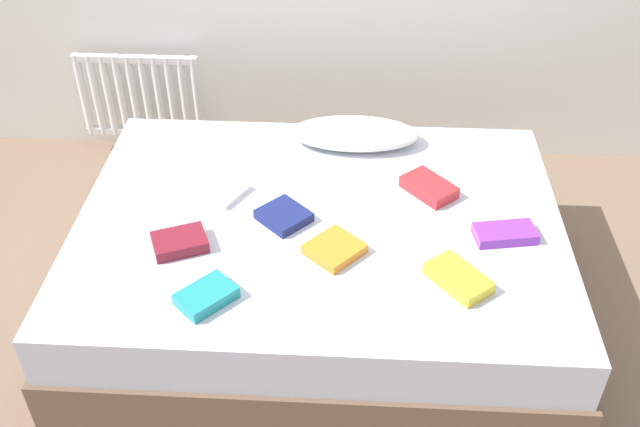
{
  "coord_description": "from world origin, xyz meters",
  "views": [
    {
      "loc": [
        0.13,
        -2.3,
        2.31
      ],
      "look_at": [
        0.0,
        0.05,
        0.48
      ],
      "focal_mm": 40.61,
      "sensor_mm": 36.0,
      "label": 1
    }
  ],
  "objects_px": {
    "bed": "(319,264)",
    "textbook_navy": "(284,216)",
    "textbook_white": "(219,189)",
    "textbook_orange": "(334,249)",
    "radiator": "(140,96)",
    "pillow": "(354,133)",
    "textbook_red": "(429,187)",
    "textbook_purple": "(505,234)",
    "textbook_yellow": "(458,278)",
    "textbook_maroon": "(180,242)",
    "textbook_teal": "(206,296)"
  },
  "relations": [
    {
      "from": "textbook_white",
      "to": "textbook_purple",
      "type": "bearing_deg",
      "value": 17.13
    },
    {
      "from": "bed",
      "to": "textbook_orange",
      "type": "height_order",
      "value": "textbook_orange"
    },
    {
      "from": "textbook_red",
      "to": "textbook_purple",
      "type": "bearing_deg",
      "value": 2.49
    },
    {
      "from": "textbook_orange",
      "to": "textbook_navy",
      "type": "distance_m",
      "value": 0.29
    },
    {
      "from": "radiator",
      "to": "textbook_purple",
      "type": "relative_size",
      "value": 2.89
    },
    {
      "from": "pillow",
      "to": "textbook_red",
      "type": "bearing_deg",
      "value": -48.78
    },
    {
      "from": "textbook_teal",
      "to": "textbook_purple",
      "type": "bearing_deg",
      "value": -26.0
    },
    {
      "from": "textbook_orange",
      "to": "textbook_teal",
      "type": "xyz_separation_m",
      "value": [
        -0.44,
        -0.28,
        0.0
      ]
    },
    {
      "from": "pillow",
      "to": "textbook_white",
      "type": "relative_size",
      "value": 2.75
    },
    {
      "from": "textbook_yellow",
      "to": "textbook_white",
      "type": "bearing_deg",
      "value": -157.27
    },
    {
      "from": "textbook_white",
      "to": "textbook_navy",
      "type": "xyz_separation_m",
      "value": [
        0.29,
        -0.17,
        0.01
      ]
    },
    {
      "from": "bed",
      "to": "textbook_orange",
      "type": "relative_size",
      "value": 10.59
    },
    {
      "from": "textbook_maroon",
      "to": "textbook_purple",
      "type": "bearing_deg",
      "value": -17.18
    },
    {
      "from": "bed",
      "to": "textbook_navy",
      "type": "distance_m",
      "value": 0.31
    },
    {
      "from": "radiator",
      "to": "textbook_yellow",
      "type": "distance_m",
      "value": 2.23
    },
    {
      "from": "textbook_navy",
      "to": "textbook_orange",
      "type": "bearing_deg",
      "value": 2.17
    },
    {
      "from": "textbook_yellow",
      "to": "textbook_white",
      "type": "height_order",
      "value": "textbook_yellow"
    },
    {
      "from": "bed",
      "to": "textbook_red",
      "type": "relative_size",
      "value": 8.99
    },
    {
      "from": "textbook_orange",
      "to": "textbook_navy",
      "type": "xyz_separation_m",
      "value": [
        -0.21,
        0.19,
        0.0
      ]
    },
    {
      "from": "bed",
      "to": "textbook_navy",
      "type": "height_order",
      "value": "textbook_navy"
    },
    {
      "from": "textbook_white",
      "to": "textbook_orange",
      "type": "bearing_deg",
      "value": -7.06
    },
    {
      "from": "bed",
      "to": "textbook_maroon",
      "type": "bearing_deg",
      "value": -157.68
    },
    {
      "from": "textbook_orange",
      "to": "pillow",
      "type": "bearing_deg",
      "value": 127.73
    },
    {
      "from": "textbook_orange",
      "to": "textbook_red",
      "type": "height_order",
      "value": "textbook_red"
    },
    {
      "from": "textbook_teal",
      "to": "textbook_red",
      "type": "distance_m",
      "value": 1.08
    },
    {
      "from": "textbook_maroon",
      "to": "textbook_teal",
      "type": "relative_size",
      "value": 1.02
    },
    {
      "from": "textbook_navy",
      "to": "textbook_red",
      "type": "bearing_deg",
      "value": 64.72
    },
    {
      "from": "textbook_purple",
      "to": "textbook_white",
      "type": "bearing_deg",
      "value": 158.17
    },
    {
      "from": "textbook_teal",
      "to": "textbook_red",
      "type": "xyz_separation_m",
      "value": [
        0.82,
        0.7,
        0.0
      ]
    },
    {
      "from": "pillow",
      "to": "textbook_orange",
      "type": "xyz_separation_m",
      "value": [
        -0.06,
        -0.78,
        -0.03
      ]
    },
    {
      "from": "textbook_orange",
      "to": "textbook_white",
      "type": "height_order",
      "value": "textbook_orange"
    },
    {
      "from": "radiator",
      "to": "pillow",
      "type": "relative_size",
      "value": 1.15
    },
    {
      "from": "textbook_purple",
      "to": "radiator",
      "type": "bearing_deg",
      "value": 134.08
    },
    {
      "from": "textbook_maroon",
      "to": "textbook_red",
      "type": "relative_size",
      "value": 0.91
    },
    {
      "from": "textbook_orange",
      "to": "textbook_red",
      "type": "bearing_deg",
      "value": 89.36
    },
    {
      "from": "textbook_maroon",
      "to": "textbook_purple",
      "type": "height_order",
      "value": "textbook_maroon"
    },
    {
      "from": "textbook_white",
      "to": "textbook_navy",
      "type": "distance_m",
      "value": 0.34
    },
    {
      "from": "radiator",
      "to": "textbook_red",
      "type": "height_order",
      "value": "radiator"
    },
    {
      "from": "textbook_orange",
      "to": "textbook_red",
      "type": "relative_size",
      "value": 0.85
    },
    {
      "from": "bed",
      "to": "textbook_maroon",
      "type": "xyz_separation_m",
      "value": [
        -0.52,
        -0.22,
        0.28
      ]
    },
    {
      "from": "textbook_navy",
      "to": "textbook_red",
      "type": "height_order",
      "value": "textbook_red"
    },
    {
      "from": "bed",
      "to": "textbook_navy",
      "type": "relative_size",
      "value": 10.96
    },
    {
      "from": "bed",
      "to": "pillow",
      "type": "distance_m",
      "value": 0.66
    },
    {
      "from": "textbook_navy",
      "to": "bed",
      "type": "bearing_deg",
      "value": 54.13
    },
    {
      "from": "textbook_yellow",
      "to": "textbook_purple",
      "type": "distance_m",
      "value": 0.34
    },
    {
      "from": "textbook_white",
      "to": "bed",
      "type": "bearing_deg",
      "value": 9.81
    },
    {
      "from": "textbook_maroon",
      "to": "textbook_red",
      "type": "bearing_deg",
      "value": 0.06
    },
    {
      "from": "textbook_navy",
      "to": "radiator",
      "type": "bearing_deg",
      "value": 171.16
    },
    {
      "from": "textbook_maroon",
      "to": "textbook_red",
      "type": "height_order",
      "value": "textbook_red"
    },
    {
      "from": "textbook_orange",
      "to": "textbook_red",
      "type": "xyz_separation_m",
      "value": [
        0.38,
        0.41,
        0.01
      ]
    }
  ]
}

